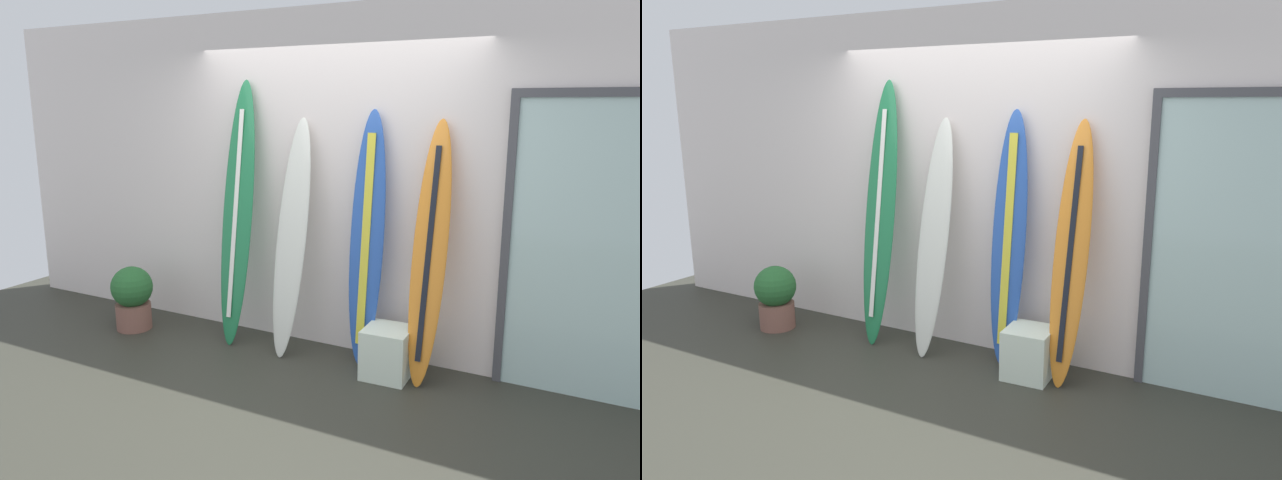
{
  "view_description": "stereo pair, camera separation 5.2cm",
  "coord_description": "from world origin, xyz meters",
  "views": [
    {
      "loc": [
        2.2,
        -3.17,
        2.05
      ],
      "look_at": [
        0.03,
        0.95,
        0.99
      ],
      "focal_mm": 33.71,
      "sensor_mm": 36.0,
      "label": 1
    },
    {
      "loc": [
        2.25,
        -3.14,
        2.05
      ],
      "look_at": [
        0.03,
        0.95,
        0.99
      ],
      "focal_mm": 33.71,
      "sensor_mm": 36.0,
      "label": 2
    }
  ],
  "objects": [
    {
      "name": "wall_back",
      "position": [
        0.0,
        1.3,
        1.4
      ],
      "size": [
        7.2,
        0.2,
        2.8
      ],
      "primitive_type": "cube",
      "color": "silver",
      "rests_on": "ground"
    },
    {
      "name": "surfboard_ivory",
      "position": [
        -0.24,
        0.94,
        0.97
      ],
      "size": [
        0.31,
        0.46,
        1.94
      ],
      "color": "silver",
      "rests_on": "ground"
    },
    {
      "name": "glass_door",
      "position": [
        2.0,
        1.18,
        1.11
      ],
      "size": [
        1.22,
        0.06,
        2.15
      ],
      "color": "silver",
      "rests_on": "ground"
    },
    {
      "name": "display_block_left",
      "position": [
        0.66,
        0.85,
        0.19
      ],
      "size": [
        0.36,
        0.36,
        0.39
      ],
      "color": "silver",
      "rests_on": "ground"
    },
    {
      "name": "potted_plant",
      "position": [
        -1.8,
        0.69,
        0.31
      ],
      "size": [
        0.38,
        0.38,
        0.59
      ],
      "color": "brown",
      "rests_on": "ground"
    },
    {
      "name": "ground",
      "position": [
        0.0,
        0.0,
        -0.02
      ],
      "size": [
        8.0,
        8.0,
        0.04
      ],
      "primitive_type": "cube",
      "color": "#303028"
    },
    {
      "name": "surfboard_emerald",
      "position": [
        -0.77,
        0.96,
        1.11
      ],
      "size": [
        0.3,
        0.46,
        2.25
      ],
      "color": "#217947",
      "rests_on": "ground"
    },
    {
      "name": "surfboard_cobalt",
      "position": [
        0.39,
        1.04,
        1.01
      ],
      "size": [
        0.29,
        0.26,
        2.01
      ],
      "color": "#2A56B5",
      "rests_on": "ground"
    },
    {
      "name": "surfboard_sunset",
      "position": [
        0.93,
        0.95,
        0.96
      ],
      "size": [
        0.26,
        0.44,
        1.95
      ],
      "color": "orange",
      "rests_on": "ground"
    }
  ]
}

